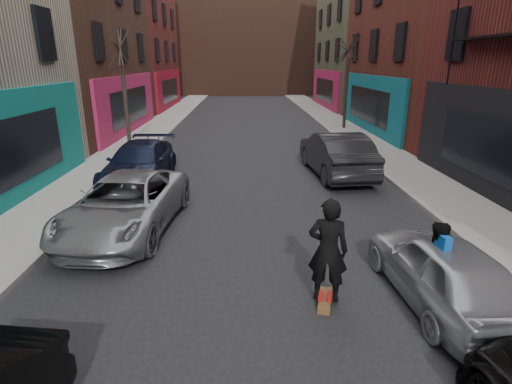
{
  "coord_description": "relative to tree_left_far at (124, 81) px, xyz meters",
  "views": [
    {
      "loc": [
        -0.4,
        -2.18,
        4.28
      ],
      "look_at": [
        -0.15,
        6.0,
        1.6
      ],
      "focal_mm": 28.0,
      "sensor_mm": 36.0,
      "label": 1
    }
  ],
  "objects": [
    {
      "name": "tree_left_far",
      "position": [
        0.0,
        0.0,
        0.0
      ],
      "size": [
        2.0,
        2.0,
        6.5
      ],
      "primitive_type": null,
      "color": "black",
      "rests_on": "sidewalk_left"
    },
    {
      "name": "skateboarder",
      "position": [
        7.28,
        -13.8,
        -2.3
      ],
      "size": [
        0.81,
        0.64,
        1.96
      ],
      "primitive_type": "imported",
      "rotation": [
        0.0,
        0.0,
        2.89
      ],
      "color": "black",
      "rests_on": "skateboard"
    },
    {
      "name": "parked_right_end",
      "position": [
        9.4,
        -4.97,
        -2.53
      ],
      "size": [
        2.21,
        5.28,
        1.7
      ],
      "primitive_type": "imported",
      "rotation": [
        0.0,
        0.0,
        3.22
      ],
      "color": "black",
      "rests_on": "ground"
    },
    {
      "name": "pedestrian",
      "position": [
        9.2,
        -13.86,
        -2.56
      ],
      "size": [
        0.84,
        0.69,
        1.62
      ],
      "rotation": [
        0.0,
        0.0,
        3.24
      ],
      "color": "black",
      "rests_on": "ground"
    },
    {
      "name": "building_far",
      "position": [
        6.2,
        38.0,
        3.62
      ],
      "size": [
        40.0,
        10.0,
        14.0
      ],
      "primitive_type": "cube",
      "color": "#47281E",
      "rests_on": "ground"
    },
    {
      "name": "tree_right_far",
      "position": [
        12.4,
        6.0,
        0.15
      ],
      "size": [
        2.0,
        2.0,
        6.8
      ],
      "primitive_type": null,
      "color": "black",
      "rests_on": "sidewalk_right"
    },
    {
      "name": "parked_left_end",
      "position": [
        1.94,
        -5.77,
        -2.66
      ],
      "size": [
        2.18,
        5.03,
        1.44
      ],
      "primitive_type": "imported",
      "rotation": [
        0.0,
        0.0,
        -0.03
      ],
      "color": "black",
      "rests_on": "ground"
    },
    {
      "name": "skateboard",
      "position": [
        7.28,
        -13.8,
        -3.33
      ],
      "size": [
        0.42,
        0.83,
        0.1
      ],
      "primitive_type": "cube",
      "rotation": [
        0.0,
        0.0,
        -0.26
      ],
      "color": "brown",
      "rests_on": "ground"
    },
    {
      "name": "parked_left_far",
      "position": [
        2.68,
        -10.24,
        -2.66
      ],
      "size": [
        2.88,
        5.39,
        1.44
      ],
      "primitive_type": "imported",
      "rotation": [
        0.0,
        0.0,
        -0.1
      ],
      "color": "gray",
      "rests_on": "ground"
    },
    {
      "name": "parked_right_far",
      "position": [
        9.4,
        -13.84,
        -2.71
      ],
      "size": [
        1.81,
        4.0,
        1.33
      ],
      "primitive_type": "imported",
      "rotation": [
        0.0,
        0.0,
        3.2
      ],
      "color": "#9C9FA4",
      "rests_on": "ground"
    },
    {
      "name": "sidewalk_right",
      "position": [
        12.45,
        12.0,
        -3.31
      ],
      "size": [
        2.5,
        84.0,
        0.13
      ],
      "primitive_type": "cube",
      "color": "gray",
      "rests_on": "ground"
    },
    {
      "name": "sidewalk_left",
      "position": [
        -0.05,
        12.0,
        -3.31
      ],
      "size": [
        2.5,
        84.0,
        0.13
      ],
      "primitive_type": "cube",
      "color": "gray",
      "rests_on": "ground"
    }
  ]
}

